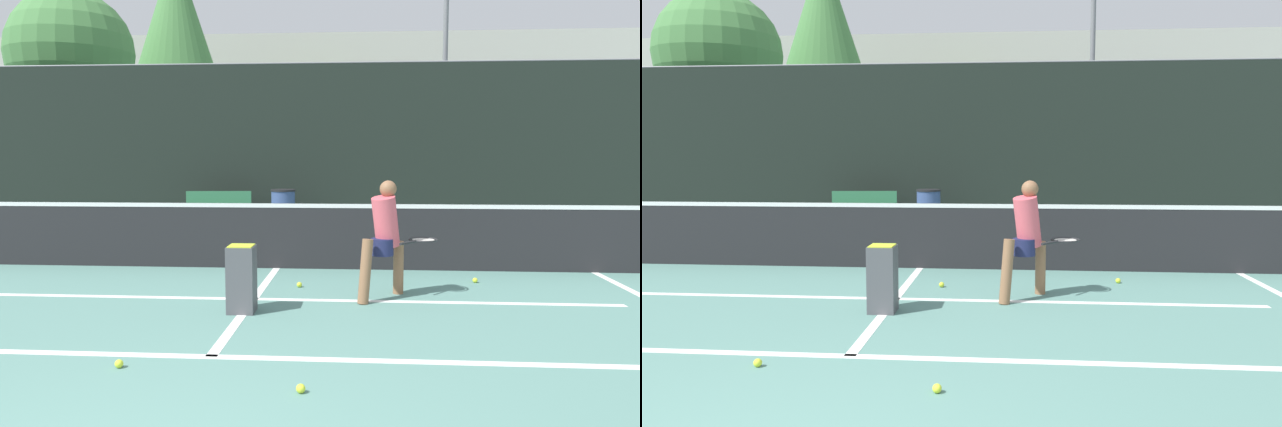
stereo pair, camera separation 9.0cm
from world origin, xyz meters
The scene contains 19 objects.
court_baseline_near centered at (0.00, 2.74, 0.00)m, with size 11.00×0.10×0.01m, color white.
court_service_line centered at (0.00, 4.63, 0.00)m, with size 8.25×0.10×0.01m, color white.
court_center_mark centered at (0.00, 4.59, 0.00)m, with size 0.10×3.70×0.01m, color white.
net centered at (0.00, 6.45, 0.51)m, with size 11.09×0.09×1.07m.
fence_back centered at (0.00, 11.30, 1.86)m, with size 24.00×0.06×3.73m.
player_practicing centered at (1.50, 4.82, 0.74)m, with size 1.04×0.84×1.36m.
tennis_ball_scattered_1 centered at (2.70, 5.67, 0.03)m, with size 0.07×0.07×0.07m, color #D1E033.
tennis_ball_scattered_3 centered at (-0.65, 2.46, 0.03)m, with size 0.07×0.07×0.07m, color #D1E033.
tennis_ball_scattered_4 centered at (0.81, 2.09, 0.03)m, with size 0.07×0.07×0.07m, color #D1E033.
tennis_ball_scattered_5 centered at (0.46, 5.26, 0.03)m, with size 0.07×0.07×0.07m, color #D1E033.
ball_hopper centered at (-0.02, 4.09, 0.37)m, with size 0.28×0.28×0.71m.
courtside_bench centered at (-1.89, 10.55, 0.46)m, with size 1.46×0.53×0.86m.
trash_bin centered at (-0.44, 10.46, 0.46)m, with size 0.54×0.54×0.92m.
parked_car centered at (4.96, 14.41, 0.60)m, with size 1.74×4.53×1.41m.
floodlight_mast centered at (3.87, 16.94, 5.15)m, with size 1.10×0.24×8.04m.
tree_west centered at (-0.71, 21.13, 3.40)m, with size 3.40×3.40×3.89m.
tree_mid centered at (-7.53, 15.36, 4.69)m, with size 3.74×3.74×6.58m.
tree_east centered at (-5.38, 18.76, 6.35)m, with size 3.37×3.37×8.99m.
building_far centered at (0.00, 24.31, 3.43)m, with size 36.00×2.40×6.86m, color #B2ADA3.
Camera 2 is at (1.29, -1.68, 1.64)m, focal length 32.00 mm.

